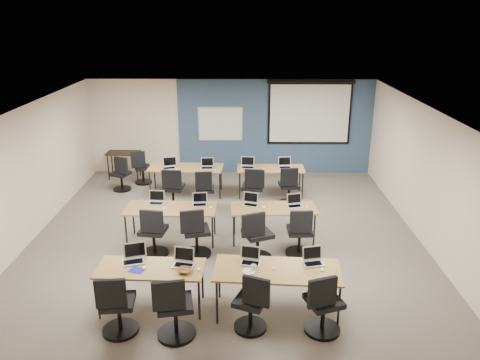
{
  "coord_description": "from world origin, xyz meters",
  "views": [
    {
      "loc": [
        0.38,
        -8.54,
        4.45
      ],
      "look_at": [
        0.29,
        0.4,
        1.22
      ],
      "focal_mm": 35.0,
      "sensor_mm": 36.0,
      "label": 1
    }
  ],
  "objects_px": {
    "training_table_front_right": "(277,272)",
    "training_table_back_left": "(186,169)",
    "laptop_0": "(134,257)",
    "laptop_7": "(294,203)",
    "training_table_back_right": "(271,170)",
    "task_chair_0": "(117,309)",
    "task_chair_10": "(253,192)",
    "whiteboard": "(220,124)",
    "task_chair_7": "(300,236)",
    "task_chair_8": "(173,192)",
    "spare_chair_a": "(142,170)",
    "laptop_6": "(251,202)",
    "laptop_8": "(169,165)",
    "laptop_1": "(184,261)",
    "task_chair_6": "(257,240)",
    "task_chair_11": "(289,189)",
    "task_chair_4": "(153,236)",
    "laptop_10": "(248,165)",
    "task_chair_9": "(205,193)",
    "task_chair_2": "(252,307)",
    "task_chair_1": "(174,312)",
    "projector_screen": "(310,109)",
    "training_table_mid_right": "(273,210)",
    "training_table_front_left": "(151,270)",
    "laptop_5": "(200,202)",
    "spare_chair_b": "(121,176)",
    "laptop_11": "(285,165)",
    "utility_table": "(123,155)",
    "laptop_4": "(156,200)",
    "training_table_mid_left": "(171,210)",
    "laptop_9": "(207,165)",
    "laptop_2": "(250,259)"
  },
  "relations": [
    {
      "from": "training_table_front_right",
      "to": "training_table_back_left",
      "type": "height_order",
      "value": "same"
    },
    {
      "from": "laptop_0",
      "to": "laptop_7",
      "type": "distance_m",
      "value": 3.57
    },
    {
      "from": "laptop_7",
      "to": "training_table_back_left",
      "type": "bearing_deg",
      "value": 120.92
    },
    {
      "from": "training_table_front_right",
      "to": "laptop_7",
      "type": "height_order",
      "value": "laptop_7"
    },
    {
      "from": "training_table_back_right",
      "to": "task_chair_0",
      "type": "height_order",
      "value": "task_chair_0"
    },
    {
      "from": "training_table_back_left",
      "to": "task_chair_10",
      "type": "relative_size",
      "value": 1.8
    },
    {
      "from": "whiteboard",
      "to": "task_chair_10",
      "type": "distance_m",
      "value": 2.97
    },
    {
      "from": "task_chair_7",
      "to": "task_chair_8",
      "type": "relative_size",
      "value": 0.96
    },
    {
      "from": "task_chair_10",
      "to": "spare_chair_a",
      "type": "bearing_deg",
      "value": 158.45
    },
    {
      "from": "task_chair_8",
      "to": "laptop_6",
      "type": "bearing_deg",
      "value": -32.06
    },
    {
      "from": "laptop_8",
      "to": "laptop_1",
      "type": "bearing_deg",
      "value": -93.96
    },
    {
      "from": "task_chair_6",
      "to": "task_chair_11",
      "type": "distance_m",
      "value": 2.83
    },
    {
      "from": "task_chair_4",
      "to": "laptop_10",
      "type": "distance_m",
      "value": 3.75
    },
    {
      "from": "task_chair_9",
      "to": "training_table_back_right",
      "type": "bearing_deg",
      "value": 24.15
    },
    {
      "from": "task_chair_2",
      "to": "task_chair_4",
      "type": "bearing_deg",
      "value": 151.5
    },
    {
      "from": "whiteboard",
      "to": "task_chair_1",
      "type": "height_order",
      "value": "whiteboard"
    },
    {
      "from": "training_table_front_right",
      "to": "task_chair_10",
      "type": "bearing_deg",
      "value": 98.11
    },
    {
      "from": "laptop_1",
      "to": "task_chair_10",
      "type": "bearing_deg",
      "value": 84.75
    },
    {
      "from": "projector_screen",
      "to": "task_chair_9",
      "type": "relative_size",
      "value": 2.48
    },
    {
      "from": "task_chair_7",
      "to": "laptop_6",
      "type": "bearing_deg",
      "value": 137.45
    },
    {
      "from": "task_chair_2",
      "to": "task_chair_10",
      "type": "distance_m",
      "value": 4.57
    },
    {
      "from": "laptop_1",
      "to": "laptop_7",
      "type": "height_order",
      "value": "laptop_1"
    },
    {
      "from": "training_table_mid_right",
      "to": "laptop_6",
      "type": "height_order",
      "value": "laptop_6"
    },
    {
      "from": "training_table_front_left",
      "to": "training_table_front_right",
      "type": "distance_m",
      "value": 1.95
    },
    {
      "from": "training_table_mid_right",
      "to": "laptop_0",
      "type": "bearing_deg",
      "value": -140.27
    },
    {
      "from": "task_chair_4",
      "to": "laptop_5",
      "type": "relative_size",
      "value": 3.39
    },
    {
      "from": "laptop_0",
      "to": "spare_chair_b",
      "type": "relative_size",
      "value": 0.37
    },
    {
      "from": "task_chair_6",
      "to": "laptop_10",
      "type": "relative_size",
      "value": 3.03
    },
    {
      "from": "projector_screen",
      "to": "laptop_11",
      "type": "relative_size",
      "value": 7.29
    },
    {
      "from": "training_table_back_right",
      "to": "task_chair_8",
      "type": "relative_size",
      "value": 1.62
    },
    {
      "from": "whiteboard",
      "to": "training_table_back_right",
      "type": "height_order",
      "value": "whiteboard"
    },
    {
      "from": "training_table_back_right",
      "to": "laptop_7",
      "type": "xyz_separation_m",
      "value": [
        0.35,
        -2.42,
        0.11
      ]
    },
    {
      "from": "task_chair_1",
      "to": "training_table_front_right",
      "type": "bearing_deg",
      "value": 14.04
    },
    {
      "from": "task_chair_1",
      "to": "utility_table",
      "type": "xyz_separation_m",
      "value": [
        -2.4,
        6.91,
        0.22
      ]
    },
    {
      "from": "task_chair_1",
      "to": "task_chair_4",
      "type": "relative_size",
      "value": 1.02
    },
    {
      "from": "task_chair_9",
      "to": "laptop_10",
      "type": "distance_m",
      "value": 1.44
    },
    {
      "from": "task_chair_7",
      "to": "training_table_front_left",
      "type": "bearing_deg",
      "value": -147.68
    },
    {
      "from": "laptop_7",
      "to": "laptop_11",
      "type": "xyz_separation_m",
      "value": [
        0.0,
        2.51,
        0.0
      ]
    },
    {
      "from": "laptop_8",
      "to": "task_chair_0",
      "type": "bearing_deg",
      "value": -104.49
    },
    {
      "from": "whiteboard",
      "to": "task_chair_10",
      "type": "xyz_separation_m",
      "value": [
        0.89,
        -2.64,
        -1.02
      ]
    },
    {
      "from": "training_table_mid_right",
      "to": "utility_table",
      "type": "distance_m",
      "value": 5.52
    },
    {
      "from": "spare_chair_a",
      "to": "task_chair_7",
      "type": "bearing_deg",
      "value": -65.79
    },
    {
      "from": "task_chair_1",
      "to": "task_chair_8",
      "type": "xyz_separation_m",
      "value": [
        -0.7,
        4.68,
        0.0
      ]
    },
    {
      "from": "training_table_front_left",
      "to": "task_chair_9",
      "type": "distance_m",
      "value": 4.07
    },
    {
      "from": "laptop_4",
      "to": "task_chair_8",
      "type": "xyz_separation_m",
      "value": [
        0.12,
        1.38,
        -0.36
      ]
    },
    {
      "from": "task_chair_9",
      "to": "laptop_11",
      "type": "bearing_deg",
      "value": 21.56
    },
    {
      "from": "training_table_mid_left",
      "to": "task_chair_7",
      "type": "xyz_separation_m",
      "value": [
        2.54,
        -0.6,
        -0.27
      ]
    },
    {
      "from": "task_chair_4",
      "to": "laptop_9",
      "type": "bearing_deg",
      "value": 83.95
    },
    {
      "from": "laptop_2",
      "to": "laptop_4",
      "type": "bearing_deg",
      "value": 141.59
    },
    {
      "from": "projector_screen",
      "to": "task_chair_9",
      "type": "xyz_separation_m",
      "value": [
        -2.76,
        -2.62,
        -1.49
      ]
    }
  ]
}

